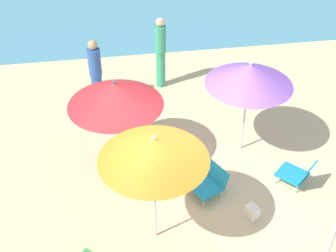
{
  "coord_description": "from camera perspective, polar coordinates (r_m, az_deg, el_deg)",
  "views": [
    {
      "loc": [
        -1.2,
        -5.51,
        5.9
      ],
      "look_at": [
        -0.12,
        1.24,
        0.7
      ],
      "focal_mm": 47.18,
      "sensor_mm": 36.0,
      "label": 1
    }
  ],
  "objects": [
    {
      "name": "ground_plane",
      "position": [
        8.16,
        2.21,
        -9.07
      ],
      "size": [
        40.0,
        40.0,
        0.0
      ],
      "primitive_type": "plane",
      "color": "#D3BC8C"
    },
    {
      "name": "umbrella_orange",
      "position": [
        6.22,
        -1.89,
        -3.05
      ],
      "size": [
        1.63,
        1.63,
        2.12
      ],
      "color": "silver",
      "rests_on": "ground_plane"
    },
    {
      "name": "umbrella_purple",
      "position": [
        8.26,
        10.51,
        6.54
      ],
      "size": [
        1.65,
        1.65,
        2.02
      ],
      "color": "silver",
      "rests_on": "ground_plane"
    },
    {
      "name": "umbrella_red",
      "position": [
        7.87,
        -6.87,
        4.13
      ],
      "size": [
        1.74,
        1.74,
        1.91
      ],
      "color": "#4C4C51",
      "rests_on": "ground_plane"
    },
    {
      "name": "beach_chair_a",
      "position": [
        8.07,
        5.36,
        -7.12
      ],
      "size": [
        0.76,
        0.76,
        0.54
      ],
      "rotation": [
        0.0,
        0.0,
        -2.69
      ],
      "color": "teal",
      "rests_on": "ground_plane"
    },
    {
      "name": "beach_chair_b",
      "position": [
        8.49,
        16.45,
        -5.92
      ],
      "size": [
        0.75,
        0.76,
        0.59
      ],
      "rotation": [
        0.0,
        0.0,
        2.3
      ],
      "color": "teal",
      "rests_on": "ground_plane"
    },
    {
      "name": "person_a",
      "position": [
        10.18,
        -9.33,
        6.86
      ],
      "size": [
        0.29,
        0.29,
        1.61
      ],
      "rotation": [
        0.0,
        0.0,
        5.69
      ],
      "color": "#2D519E",
      "rests_on": "ground_plane"
    },
    {
      "name": "person_b",
      "position": [
        10.67,
        -0.98,
        9.52
      ],
      "size": [
        0.27,
        0.27,
        1.79
      ],
      "rotation": [
        0.0,
        0.0,
        1.75
      ],
      "color": "#389970",
      "rests_on": "ground_plane"
    },
    {
      "name": "beach_bag",
      "position": [
        7.85,
        10.78,
        -10.88
      ],
      "size": [
        0.26,
        0.29,
        0.26
      ],
      "primitive_type": "cube",
      "rotation": [
        0.0,
        0.0,
        5.18
      ],
      "color": "silver",
      "rests_on": "ground_plane"
    }
  ]
}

